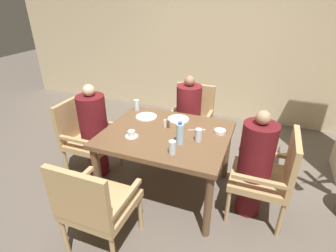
{
  "coord_description": "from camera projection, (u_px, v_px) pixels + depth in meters",
  "views": [
    {
      "loc": [
        0.88,
        -2.22,
        2.05
      ],
      "look_at": [
        0.0,
        0.05,
        0.8
      ],
      "focal_mm": 28.0,
      "sensor_mm": 36.0,
      "label": 1
    }
  ],
  "objects": [
    {
      "name": "ground_plane",
      "position": [
        166.0,
        189.0,
        3.06
      ],
      "size": [
        16.0,
        16.0,
        0.0
      ],
      "primitive_type": "plane",
      "color": "#60564C"
    },
    {
      "name": "wall_back",
      "position": [
        217.0,
        36.0,
        4.32
      ],
      "size": [
        8.0,
        0.06,
        2.8
      ],
      "color": "#C6B289",
      "rests_on": "ground_plane"
    },
    {
      "name": "dining_table",
      "position": [
        166.0,
        140.0,
        2.76
      ],
      "size": [
        1.29,
        1.05,
        0.75
      ],
      "color": "brown",
      "rests_on": "ground_plane"
    },
    {
      "name": "chair_left_side",
      "position": [
        85.0,
        135.0,
        3.17
      ],
      "size": [
        0.54,
        0.54,
        0.94
      ],
      "color": "tan",
      "rests_on": "ground_plane"
    },
    {
      "name": "diner_in_left_chair",
      "position": [
        94.0,
        130.0,
        3.09
      ],
      "size": [
        0.32,
        0.32,
        1.16
      ],
      "color": "#5B1419",
      "rests_on": "ground_plane"
    },
    {
      "name": "chair_far_side",
      "position": [
        191.0,
        117.0,
        3.61
      ],
      "size": [
        0.54,
        0.54,
        0.94
      ],
      "color": "tan",
      "rests_on": "ground_plane"
    },
    {
      "name": "diner_in_far_chair",
      "position": [
        188.0,
        117.0,
        3.46
      ],
      "size": [
        0.32,
        0.32,
        1.14
      ],
      "color": "maroon",
      "rests_on": "ground_plane"
    },
    {
      "name": "chair_right_side",
      "position": [
        270.0,
        173.0,
        2.49
      ],
      "size": [
        0.54,
        0.54,
        0.94
      ],
      "color": "tan",
      "rests_on": "ground_plane"
    },
    {
      "name": "diner_in_right_chair",
      "position": [
        255.0,
        164.0,
        2.5
      ],
      "size": [
        0.32,
        0.32,
        1.14
      ],
      "color": "#5B1419",
      "rests_on": "ground_plane"
    },
    {
      "name": "chair_near_corner",
      "position": [
        94.0,
        204.0,
        2.13
      ],
      "size": [
        0.54,
        0.54,
        0.94
      ],
      "color": "tan",
      "rests_on": "ground_plane"
    },
    {
      "name": "plate_main_left",
      "position": [
        178.0,
        119.0,
        3.0
      ],
      "size": [
        0.25,
        0.25,
        0.01
      ],
      "color": "white",
      "rests_on": "dining_table"
    },
    {
      "name": "plate_main_right",
      "position": [
        146.0,
        117.0,
        3.05
      ],
      "size": [
        0.25,
        0.25,
        0.01
      ],
      "color": "white",
      "rests_on": "dining_table"
    },
    {
      "name": "teacup_with_saucer",
      "position": [
        132.0,
        134.0,
        2.63
      ],
      "size": [
        0.13,
        0.13,
        0.07
      ],
      "color": "white",
      "rests_on": "dining_table"
    },
    {
      "name": "bowl_small",
      "position": [
        220.0,
        131.0,
        2.7
      ],
      "size": [
        0.12,
        0.12,
        0.04
      ],
      "color": "white",
      "rests_on": "dining_table"
    },
    {
      "name": "water_bottle",
      "position": [
        180.0,
        134.0,
        2.48
      ],
      "size": [
        0.07,
        0.07,
        0.23
      ],
      "color": "#A3C6DB",
      "rests_on": "dining_table"
    },
    {
      "name": "glass_tall_near",
      "position": [
        172.0,
        147.0,
        2.34
      ],
      "size": [
        0.07,
        0.07,
        0.13
      ],
      "color": "silver",
      "rests_on": "dining_table"
    },
    {
      "name": "glass_tall_mid",
      "position": [
        137.0,
        105.0,
        3.22
      ],
      "size": [
        0.07,
        0.07,
        0.13
      ],
      "color": "silver",
      "rests_on": "dining_table"
    },
    {
      "name": "glass_tall_far",
      "position": [
        198.0,
        135.0,
        2.54
      ],
      "size": [
        0.07,
        0.07,
        0.13
      ],
      "color": "silver",
      "rests_on": "dining_table"
    },
    {
      "name": "salt_shaker",
      "position": [
        165.0,
        123.0,
        2.81
      ],
      "size": [
        0.03,
        0.03,
        0.09
      ],
      "color": "white",
      "rests_on": "dining_table"
    },
    {
      "name": "pepper_shaker",
      "position": [
        168.0,
        124.0,
        2.8
      ],
      "size": [
        0.03,
        0.03,
        0.08
      ],
      "color": "#4C3D2D",
      "rests_on": "dining_table"
    },
    {
      "name": "fork_beside_plate",
      "position": [
        198.0,
        130.0,
        2.77
      ],
      "size": [
        0.17,
        0.09,
        0.0
      ],
      "color": "silver",
      "rests_on": "dining_table"
    }
  ]
}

